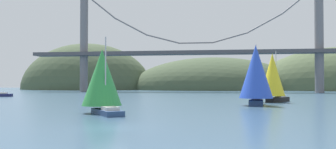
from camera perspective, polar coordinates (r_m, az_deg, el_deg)
name	(u,v)px	position (r m, az deg, el deg)	size (l,w,h in m)	color
ground_plane	(110,128)	(26.78, -9.44, -8.53)	(360.00, 360.00, 0.00)	#385670
headland_left	(86,89)	(172.31, -13.10, -2.35)	(63.07, 44.00, 43.70)	#425138
headland_center	(213,90)	(160.36, 7.29, -2.46)	(77.14, 44.00, 29.20)	#425138
suspension_bridge	(196,47)	(121.16, 4.53, 4.40)	(116.43, 6.00, 35.63)	slate
sailboat_blue_spinnaker	(256,73)	(52.32, 14.05, 0.16)	(5.31, 8.32, 8.98)	navy
sailboat_green_sail	(102,79)	(39.11, -10.60, -0.74)	(6.62, 7.57, 8.25)	navy
sailboat_yellow_sail	(273,76)	(61.80, 16.62, -0.26)	(6.30, 7.40, 8.71)	black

